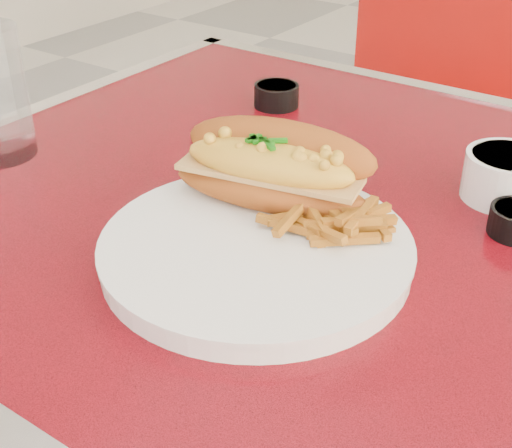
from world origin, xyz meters
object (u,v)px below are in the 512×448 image
Objects in this scene: gravy_ramekin at (507,175)px; sauce_cup_left at (276,94)px; diner_table at (424,369)px; mac_hoagie at (273,167)px; dinner_plate at (256,250)px; fork at (333,233)px.

sauce_cup_left is (-0.35, 0.08, -0.01)m from gravy_ramekin.
gravy_ramekin is (0.01, 0.12, 0.19)m from diner_table.
mac_hoagie is 0.26m from gravy_ramekin.
diner_table is 0.43m from sauce_cup_left.
fork is at bearing 47.98° from dinner_plate.
diner_table is 4.13× the size of dinner_plate.
sauce_cup_left is at bearing 148.27° from diner_table.
diner_table is 0.23m from gravy_ramekin.
diner_table is 0.25m from dinner_plate.
dinner_plate is 0.07m from fork.
fork is 1.21× the size of gravy_ramekin.
diner_table is 8.90× the size of fork.
mac_hoagie is 1.57× the size of fork.
dinner_plate and fork have the same top height.
sauce_cup_left reaches higher than dinner_plate.
mac_hoagie is at bearing -57.06° from sauce_cup_left.
fork is (0.08, -0.02, -0.04)m from mac_hoagie.
diner_table is 5.66× the size of mac_hoagie.
fork is at bearing -25.39° from mac_hoagie.
fork reaches higher than diner_table.
dinner_plate is 0.29m from gravy_ramekin.
diner_table is at bearing 44.12° from dinner_plate.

